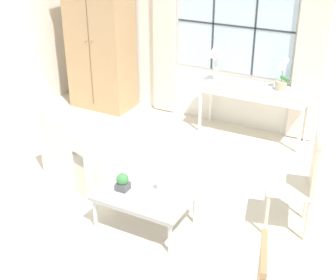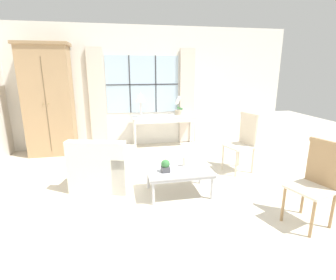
% 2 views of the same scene
% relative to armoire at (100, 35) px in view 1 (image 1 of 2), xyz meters
% --- Properties ---
extents(ground_plane, '(14.00, 14.00, 0.00)m').
position_rel_armoire_xyz_m(ground_plane, '(2.06, -2.67, -1.18)').
color(ground_plane, beige).
extents(wall_back_windowed, '(7.20, 0.14, 2.80)m').
position_rel_armoire_xyz_m(wall_back_windowed, '(2.06, 0.36, 0.20)').
color(wall_back_windowed, silver).
rests_on(wall_back_windowed, ground_plane).
extents(armoire, '(1.05, 0.63, 2.36)m').
position_rel_armoire_xyz_m(armoire, '(0.00, 0.00, 0.00)').
color(armoire, tan).
rests_on(armoire, ground_plane).
extents(console_table, '(1.52, 0.46, 0.75)m').
position_rel_armoire_xyz_m(console_table, '(2.52, 0.04, -0.52)').
color(console_table, white).
rests_on(console_table, ground_plane).
extents(table_lamp, '(0.24, 0.24, 0.57)m').
position_rel_armoire_xyz_m(table_lamp, '(1.96, -0.02, -0.00)').
color(table_lamp, silver).
rests_on(table_lamp, console_table).
extents(potted_orchid, '(0.20, 0.16, 0.46)m').
position_rel_armoire_xyz_m(potted_orchid, '(2.87, 0.09, -0.26)').
color(potted_orchid, tan).
rests_on(potted_orchid, console_table).
extents(armchair_upholstered, '(1.08, 1.04, 0.82)m').
position_rel_armoire_xyz_m(armchair_upholstered, '(1.14, -1.92, -0.91)').
color(armchair_upholstered, silver).
rests_on(armchair_upholstered, ground_plane).
extents(side_chair_wooden, '(0.53, 0.53, 1.07)m').
position_rel_armoire_xyz_m(side_chair_wooden, '(3.64, -1.79, -0.58)').
color(side_chair_wooden, beige).
rests_on(side_chair_wooden, ground_plane).
extents(coffee_table, '(0.96, 0.64, 0.40)m').
position_rel_armoire_xyz_m(coffee_table, '(2.26, -2.47, -0.83)').
color(coffee_table, '#BCBCC1').
rests_on(coffee_table, ground_plane).
extents(potted_plant_small, '(0.13, 0.13, 0.19)m').
position_rel_armoire_xyz_m(potted_plant_small, '(2.04, -2.54, -0.70)').
color(potted_plant_small, '#4C4C51').
rests_on(potted_plant_small, coffee_table).
extents(pillar_candle, '(0.11, 0.11, 0.16)m').
position_rel_armoire_xyz_m(pillar_candle, '(2.38, -2.37, -0.72)').
color(pillar_candle, silver).
rests_on(pillar_candle, coffee_table).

